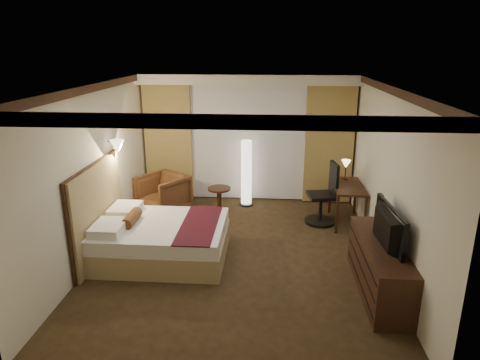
# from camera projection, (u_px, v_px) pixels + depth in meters

# --- Properties ---
(floor) EXTENTS (4.50, 5.50, 0.01)m
(floor) POSITION_uv_depth(u_px,v_px,m) (238.00, 255.00, 6.93)
(floor) COLOR black
(floor) RESTS_ON ground
(ceiling) EXTENTS (4.50, 5.50, 0.01)m
(ceiling) POSITION_uv_depth(u_px,v_px,m) (238.00, 85.00, 6.12)
(ceiling) COLOR white
(ceiling) RESTS_ON back_wall
(back_wall) EXTENTS (4.50, 0.02, 2.70)m
(back_wall) POSITION_uv_depth(u_px,v_px,m) (248.00, 138.00, 9.14)
(back_wall) COLOR beige
(back_wall) RESTS_ON floor
(left_wall) EXTENTS (0.02, 5.50, 2.70)m
(left_wall) POSITION_uv_depth(u_px,v_px,m) (95.00, 172.00, 6.68)
(left_wall) COLOR beige
(left_wall) RESTS_ON floor
(right_wall) EXTENTS (0.02, 5.50, 2.70)m
(right_wall) POSITION_uv_depth(u_px,v_px,m) (388.00, 179.00, 6.37)
(right_wall) COLOR beige
(right_wall) RESTS_ON floor
(crown_molding) EXTENTS (4.50, 5.50, 0.12)m
(crown_molding) POSITION_uv_depth(u_px,v_px,m) (238.00, 90.00, 6.13)
(crown_molding) COLOR black
(crown_molding) RESTS_ON ceiling
(soffit) EXTENTS (4.50, 0.50, 0.20)m
(soffit) POSITION_uv_depth(u_px,v_px,m) (248.00, 79.00, 8.52)
(soffit) COLOR white
(soffit) RESTS_ON ceiling
(curtain_sheer) EXTENTS (2.48, 0.04, 2.45)m
(curtain_sheer) POSITION_uv_depth(u_px,v_px,m) (248.00, 143.00, 9.09)
(curtain_sheer) COLOR silver
(curtain_sheer) RESTS_ON back_wall
(curtain_left_drape) EXTENTS (1.00, 0.14, 2.45)m
(curtain_left_drape) POSITION_uv_depth(u_px,v_px,m) (169.00, 143.00, 9.16)
(curtain_left_drape) COLOR #9F8948
(curtain_left_drape) RESTS_ON back_wall
(curtain_right_drape) EXTENTS (1.00, 0.14, 2.45)m
(curtain_right_drape) POSITION_uv_depth(u_px,v_px,m) (329.00, 145.00, 8.92)
(curtain_right_drape) COLOR #9F8948
(curtain_right_drape) RESTS_ON back_wall
(wall_sconce) EXTENTS (0.24, 0.24, 0.24)m
(wall_sconce) POSITION_uv_depth(u_px,v_px,m) (117.00, 146.00, 7.19)
(wall_sconce) COLOR white
(wall_sconce) RESTS_ON left_wall
(bed) EXTENTS (1.99, 1.56, 0.58)m
(bed) POSITION_uv_depth(u_px,v_px,m) (163.00, 240.00, 6.79)
(bed) COLOR white
(bed) RESTS_ON floor
(headboard) EXTENTS (0.12, 1.86, 1.50)m
(headboard) POSITION_uv_depth(u_px,v_px,m) (98.00, 211.00, 6.72)
(headboard) COLOR tan
(headboard) RESTS_ON floor
(armchair) EXTENTS (1.13, 1.12, 0.86)m
(armchair) POSITION_uv_depth(u_px,v_px,m) (163.00, 192.00, 8.59)
(armchair) COLOR #542C19
(armchair) RESTS_ON floor
(side_table) EXTENTS (0.47, 0.47, 0.51)m
(side_table) POSITION_uv_depth(u_px,v_px,m) (219.00, 200.00, 8.67)
(side_table) COLOR black
(side_table) RESTS_ON floor
(floor_lamp) EXTENTS (0.30, 0.30, 1.41)m
(floor_lamp) POSITION_uv_depth(u_px,v_px,m) (246.00, 173.00, 8.90)
(floor_lamp) COLOR white
(floor_lamp) RESTS_ON floor
(desk) EXTENTS (0.55, 1.11, 0.75)m
(desk) POSITION_uv_depth(u_px,v_px,m) (347.00, 204.00, 8.09)
(desk) COLOR black
(desk) RESTS_ON floor
(desk_lamp) EXTENTS (0.18, 0.18, 0.34)m
(desk_lamp) POSITION_uv_depth(u_px,v_px,m) (345.00, 171.00, 8.31)
(desk_lamp) COLOR #FFD899
(desk_lamp) RESTS_ON desk
(office_chair) EXTENTS (0.66, 0.66, 1.19)m
(office_chair) POSITION_uv_depth(u_px,v_px,m) (321.00, 193.00, 8.01)
(office_chair) COLOR black
(office_chair) RESTS_ON floor
(dresser) EXTENTS (0.50, 1.86, 0.73)m
(dresser) POSITION_uv_depth(u_px,v_px,m) (379.00, 267.00, 5.82)
(dresser) COLOR black
(dresser) RESTS_ON floor
(television) EXTENTS (0.71, 1.15, 0.15)m
(television) POSITION_uv_depth(u_px,v_px,m) (382.00, 221.00, 5.61)
(television) COLOR black
(television) RESTS_ON dresser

